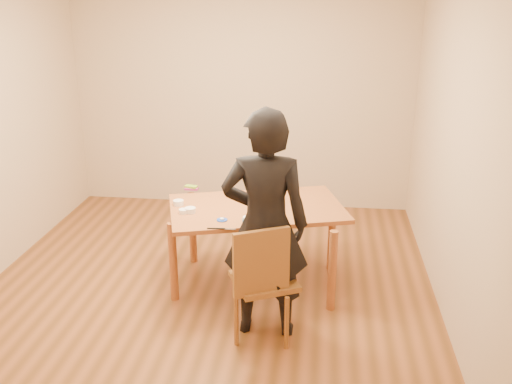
# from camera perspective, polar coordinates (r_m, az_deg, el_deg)

# --- Properties ---
(room_shell) EXTENTS (4.00, 4.50, 2.70)m
(room_shell) POSITION_cam_1_polar(r_m,az_deg,el_deg) (4.94, -4.66, 5.75)
(room_shell) COLOR brown
(room_shell) RESTS_ON ground
(dining_table) EXTENTS (1.67, 1.27, 0.04)m
(dining_table) POSITION_cam_1_polar(r_m,az_deg,el_deg) (4.95, 0.07, -1.66)
(dining_table) COLOR brown
(dining_table) RESTS_ON floor
(dining_chair) EXTENTS (0.59, 0.59, 0.04)m
(dining_chair) POSITION_cam_1_polar(r_m,az_deg,el_deg) (4.36, 0.82, -8.88)
(dining_chair) COLOR brown
(dining_chair) RESTS_ON floor
(cake_plate) EXTENTS (0.26, 0.26, 0.02)m
(cake_plate) POSITION_cam_1_polar(r_m,az_deg,el_deg) (5.01, 0.78, -1.05)
(cake_plate) COLOR #AE0E0B
(cake_plate) RESTS_ON dining_table
(cake) EXTENTS (0.24, 0.24, 0.08)m
(cake) POSITION_cam_1_polar(r_m,az_deg,el_deg) (5.00, 0.78, -0.53)
(cake) COLOR white
(cake) RESTS_ON cake_plate
(frosting_dome) EXTENTS (0.24, 0.24, 0.03)m
(frosting_dome) POSITION_cam_1_polar(r_m,az_deg,el_deg) (4.98, 0.78, 0.03)
(frosting_dome) COLOR white
(frosting_dome) RESTS_ON cake
(frosting_tub) EXTENTS (0.08, 0.08, 0.07)m
(frosting_tub) POSITION_cam_1_polar(r_m,az_deg,el_deg) (4.55, -0.79, -2.93)
(frosting_tub) COLOR white
(frosting_tub) RESTS_ON dining_table
(frosting_lid) EXTENTS (0.09, 0.09, 0.01)m
(frosting_lid) POSITION_cam_1_polar(r_m,az_deg,el_deg) (4.67, -3.42, -2.80)
(frosting_lid) COLOR #1A3DAD
(frosting_lid) RESTS_ON dining_table
(frosting_dollop) EXTENTS (0.04, 0.04, 0.02)m
(frosting_dollop) POSITION_cam_1_polar(r_m,az_deg,el_deg) (4.66, -3.42, -2.65)
(frosting_dollop) COLOR white
(frosting_dollop) RESTS_ON frosting_lid
(ramekin_green) EXTENTS (0.07, 0.07, 0.04)m
(ramekin_green) POSITION_cam_1_polar(r_m,az_deg,el_deg) (4.83, -7.27, -1.92)
(ramekin_green) COLOR white
(ramekin_green) RESTS_ON dining_table
(ramekin_yellow) EXTENTS (0.09, 0.09, 0.04)m
(ramekin_yellow) POSITION_cam_1_polar(r_m,az_deg,el_deg) (5.02, -7.77, -1.06)
(ramekin_yellow) COLOR white
(ramekin_yellow) RESTS_ON dining_table
(ramekin_multi) EXTENTS (0.09, 0.09, 0.04)m
(ramekin_multi) POSITION_cam_1_polar(r_m,az_deg,el_deg) (4.84, -6.60, -1.82)
(ramekin_multi) COLOR white
(ramekin_multi) RESTS_ON dining_table
(candy_box_pink) EXTENTS (0.13, 0.06, 0.02)m
(candy_box_pink) POSITION_cam_1_polar(r_m,az_deg,el_deg) (5.39, -6.46, 0.34)
(candy_box_pink) COLOR #CD3063
(candy_box_pink) RESTS_ON dining_table
(candy_box_green) EXTENTS (0.13, 0.08, 0.02)m
(candy_box_green) POSITION_cam_1_polar(r_m,az_deg,el_deg) (5.39, -6.51, 0.54)
(candy_box_green) COLOR green
(candy_box_green) RESTS_ON candy_box_pink
(spatula) EXTENTS (0.14, 0.02, 0.01)m
(spatula) POSITION_cam_1_polar(r_m,az_deg,el_deg) (4.51, -4.00, -3.66)
(spatula) COLOR black
(spatula) RESTS_ON dining_table
(person) EXTENTS (0.66, 0.44, 1.78)m
(person) POSITION_cam_1_polar(r_m,az_deg,el_deg) (4.21, 0.91, -3.35)
(person) COLOR black
(person) RESTS_ON floor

